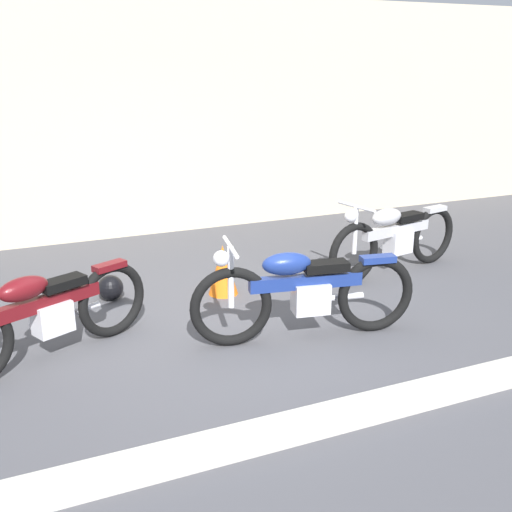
% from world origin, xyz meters
% --- Properties ---
extents(ground_plane, '(40.00, 40.00, 0.00)m').
position_xyz_m(ground_plane, '(0.00, 0.00, 0.00)').
color(ground_plane, '#47474C').
extents(building_wall, '(18.00, 0.30, 3.30)m').
position_xyz_m(building_wall, '(0.00, 3.72, 1.65)').
color(building_wall, beige).
rests_on(building_wall, ground_plane).
extents(curb_strip, '(18.00, 0.24, 0.12)m').
position_xyz_m(curb_strip, '(0.00, -1.71, 0.06)').
color(curb_strip, '#B7B2A8').
rests_on(curb_strip, ground_plane).
extents(helmet, '(0.27, 0.27, 0.27)m').
position_xyz_m(helmet, '(-0.82, 1.23, 0.14)').
color(helmet, black).
rests_on(helmet, ground_plane).
extents(traffic_cone, '(0.32, 0.32, 0.55)m').
position_xyz_m(traffic_cone, '(0.34, 0.93, 0.28)').
color(traffic_cone, orange).
rests_on(traffic_cone, ground_plane).
extents(motorcycle_silver, '(2.02, 0.67, 0.92)m').
position_xyz_m(motorcycle_silver, '(2.44, 0.77, 0.44)').
color(motorcycle_silver, black).
rests_on(motorcycle_silver, ground_plane).
extents(motorcycle_maroon, '(1.83, 0.99, 0.89)m').
position_xyz_m(motorcycle_maroon, '(-1.54, 0.07, 0.43)').
color(motorcycle_maroon, black).
rests_on(motorcycle_maroon, ground_plane).
extents(motorcycle_blue, '(2.07, 0.64, 0.94)m').
position_xyz_m(motorcycle_blue, '(0.63, -0.39, 0.45)').
color(motorcycle_blue, black).
rests_on(motorcycle_blue, ground_plane).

